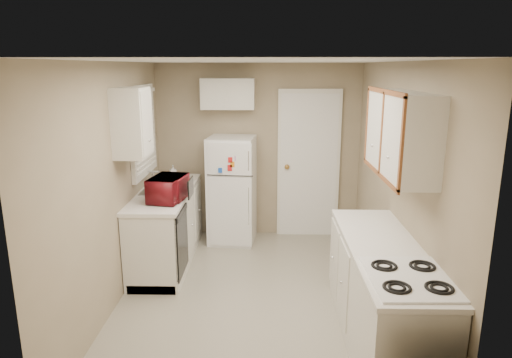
{
  "coord_description": "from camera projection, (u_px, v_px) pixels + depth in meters",
  "views": [
    {
      "loc": [
        0.11,
        -4.35,
        2.36
      ],
      "look_at": [
        0.0,
        0.5,
        1.15
      ],
      "focal_mm": 32.0,
      "sensor_mm": 36.0,
      "label": 1
    }
  ],
  "objects": [
    {
      "name": "floor",
      "position": [
        255.0,
        296.0,
        4.8
      ],
      "size": [
        3.8,
        3.8,
        0.0
      ],
      "primitive_type": "plane",
      "color": "#AFA897",
      "rests_on": "ground"
    },
    {
      "name": "ceiling",
      "position": [
        255.0,
        61.0,
        4.22
      ],
      "size": [
        3.8,
        3.8,
        0.0
      ],
      "primitive_type": "plane",
      "color": "white",
      "rests_on": "floor"
    },
    {
      "name": "wall_left",
      "position": [
        114.0,
        185.0,
        4.54
      ],
      "size": [
        3.8,
        3.8,
        0.0
      ],
      "primitive_type": "plane",
      "color": "gray",
      "rests_on": "floor"
    },
    {
      "name": "wall_right",
      "position": [
        397.0,
        187.0,
        4.48
      ],
      "size": [
        3.8,
        3.8,
        0.0
      ],
      "primitive_type": "plane",
      "color": "gray",
      "rests_on": "floor"
    },
    {
      "name": "wall_back",
      "position": [
        258.0,
        151.0,
        6.35
      ],
      "size": [
        2.8,
        2.8,
        0.0
      ],
      "primitive_type": "plane",
      "color": "gray",
      "rests_on": "floor"
    },
    {
      "name": "wall_front",
      "position": [
        247.0,
        269.0,
        2.66
      ],
      "size": [
        2.8,
        2.8,
        0.0
      ],
      "primitive_type": "plane",
      "color": "gray",
      "rests_on": "floor"
    },
    {
      "name": "left_counter",
      "position": [
        167.0,
        226.0,
        5.58
      ],
      "size": [
        0.6,
        1.8,
        0.9
      ],
      "primitive_type": "cube",
      "color": "silver",
      "rests_on": "floor"
    },
    {
      "name": "dishwasher",
      "position": [
        182.0,
        241.0,
        4.99
      ],
      "size": [
        0.03,
        0.58,
        0.72
      ],
      "primitive_type": "cube",
      "color": "black",
      "rests_on": "floor"
    },
    {
      "name": "sink",
      "position": [
        168.0,
        191.0,
        5.63
      ],
      "size": [
        0.54,
        0.74,
        0.16
      ],
      "primitive_type": "cube",
      "color": "gray",
      "rests_on": "left_counter"
    },
    {
      "name": "microwave",
      "position": [
        168.0,
        188.0,
        5.04
      ],
      "size": [
        0.53,
        0.35,
        0.33
      ],
      "primitive_type": "imported",
      "rotation": [
        0.0,
        0.0,
        1.4
      ],
      "color": "maroon",
      "rests_on": "left_counter"
    },
    {
      "name": "soap_bottle",
      "position": [
        173.0,
        171.0,
        6.06
      ],
      "size": [
        0.11,
        0.11,
        0.18
      ],
      "primitive_type": "imported",
      "rotation": [
        0.0,
        0.0,
        0.42
      ],
      "color": "white",
      "rests_on": "left_counter"
    },
    {
      "name": "window_blinds",
      "position": [
        144.0,
        131.0,
        5.46
      ],
      "size": [
        0.1,
        0.98,
        1.08
      ],
      "primitive_type": "cube",
      "color": "silver",
      "rests_on": "wall_left"
    },
    {
      "name": "upper_cabinet_left",
      "position": [
        132.0,
        123.0,
        4.6
      ],
      "size": [
        0.3,
        0.45,
        0.7
      ],
      "primitive_type": "cube",
      "color": "silver",
      "rests_on": "wall_left"
    },
    {
      "name": "refrigerator",
      "position": [
        232.0,
        190.0,
        6.17
      ],
      "size": [
        0.66,
        0.64,
        1.45
      ],
      "primitive_type": "cube",
      "rotation": [
        0.0,
        0.0,
        -0.11
      ],
      "color": "white",
      "rests_on": "floor"
    },
    {
      "name": "cabinet_over_fridge",
      "position": [
        228.0,
        94.0,
        6.02
      ],
      "size": [
        0.7,
        0.3,
        0.4
      ],
      "primitive_type": "cube",
      "color": "silver",
      "rests_on": "wall_back"
    },
    {
      "name": "interior_door",
      "position": [
        308.0,
        165.0,
        6.34
      ],
      "size": [
        0.86,
        0.06,
        2.08
      ],
      "primitive_type": "cube",
      "color": "white",
      "rests_on": "floor"
    },
    {
      "name": "right_counter",
      "position": [
        381.0,
        296.0,
        3.89
      ],
      "size": [
        0.6,
        2.0,
        0.9
      ],
      "primitive_type": "cube",
      "color": "silver",
      "rests_on": "floor"
    },
    {
      "name": "stove",
      "position": [
        405.0,
        338.0,
        3.32
      ],
      "size": [
        0.59,
        0.72,
        0.87
      ],
      "primitive_type": "cube",
      "rotation": [
        0.0,
        0.0,
        0.02
      ],
      "color": "white",
      "rests_on": "floor"
    },
    {
      "name": "upper_cabinet_right",
      "position": [
        401.0,
        134.0,
        3.85
      ],
      "size": [
        0.3,
        1.2,
        0.7
      ],
      "primitive_type": "cube",
      "color": "silver",
      "rests_on": "wall_right"
    }
  ]
}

